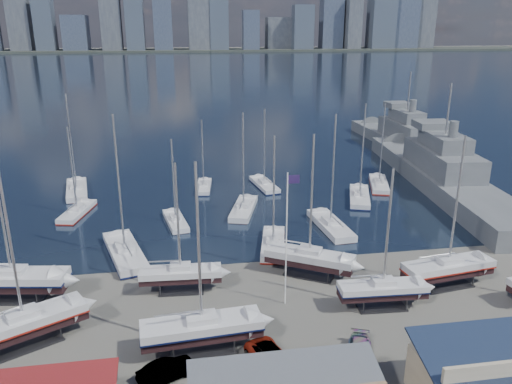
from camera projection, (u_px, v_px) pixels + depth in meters
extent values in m
plane|color=#605E59|center=(253.00, 311.00, 46.23)|extent=(1400.00, 1400.00, 0.00)
cube|color=#1B2640|center=(182.00, 68.00, 337.06)|extent=(1400.00, 600.00, 0.40)
cube|color=#2D332D|center=(177.00, 50.00, 580.55)|extent=(1400.00, 80.00, 2.20)
cube|color=#595E66|center=(19.00, 10.00, 541.00)|extent=(22.49, 24.47, 83.83)
cube|color=#3D4756|center=(45.00, 24.00, 542.67)|extent=(19.55, 21.83, 55.97)
cube|color=#475166|center=(76.00, 33.00, 556.17)|extent=(26.03, 30.49, 37.14)
cube|color=#595E66|center=(110.00, 9.00, 543.52)|extent=(21.60, 16.58, 87.63)
cube|color=#3D4756|center=(135.00, 18.00, 551.87)|extent=(19.42, 28.42, 67.60)
cube|color=#475166|center=(163.00, 25.00, 561.61)|extent=(20.24, 23.80, 54.09)
cube|color=#595E66|center=(199.00, 25.00, 564.78)|extent=(24.62, 19.72, 54.00)
cube|color=#3D4756|center=(219.00, 24.00, 566.13)|extent=(20.75, 17.93, 55.97)
cube|color=#475166|center=(251.00, 30.00, 572.12)|extent=(18.36, 16.25, 43.03)
cube|color=#595E66|center=(278.00, 33.00, 596.50)|extent=(28.49, 22.03, 35.69)
cube|color=#3D4756|center=(303.00, 27.00, 581.61)|extent=(23.34, 17.87, 49.11)
cube|color=#475166|center=(332.00, 15.00, 597.33)|extent=(25.35, 19.79, 75.95)
cube|color=#595E66|center=(352.00, 23.00, 597.63)|extent=(17.00, 27.45, 57.67)
cube|color=#3D4756|center=(383.00, 2.00, 595.68)|extent=(29.28, 24.05, 106.04)
cube|color=#475166|center=(403.00, 16.00, 614.35)|extent=(30.82, 28.37, 74.41)
cube|color=#595E66|center=(425.00, 15.00, 620.14)|extent=(21.74, 17.03, 77.48)
cube|color=#2D2D33|center=(16.00, 298.00, 48.22)|extent=(6.01, 3.46, 0.16)
cube|color=black|center=(13.00, 284.00, 47.74)|extent=(10.57, 4.05, 0.83)
cube|color=silver|center=(12.00, 276.00, 47.48)|extent=(10.64, 4.48, 0.83)
cube|color=#0B1339|center=(13.00, 280.00, 47.60)|extent=(10.75, 4.53, 0.17)
cube|color=silver|center=(11.00, 270.00, 47.28)|extent=(2.82, 2.12, 0.50)
cylinder|color=#B2B2B7|center=(0.00, 204.00, 45.19)|extent=(0.22, 0.22, 13.93)
cube|color=#2D2D33|center=(27.00, 345.00, 41.14)|extent=(5.91, 4.81, 0.16)
cube|color=black|center=(25.00, 329.00, 40.67)|extent=(9.69, 6.86, 0.78)
cube|color=silver|center=(23.00, 320.00, 40.43)|extent=(9.89, 7.22, 0.78)
cube|color=maroon|center=(24.00, 324.00, 40.54)|extent=(9.99, 7.29, 0.16)
cube|color=silver|center=(22.00, 313.00, 40.23)|extent=(2.95, 2.64, 0.50)
cylinder|color=#B2B2B7|center=(10.00, 241.00, 38.25)|extent=(0.22, 0.22, 13.24)
cube|color=#2D2D33|center=(182.00, 290.00, 49.67)|extent=(4.49, 2.25, 0.16)
cube|color=black|center=(181.00, 277.00, 49.22)|extent=(8.07, 2.34, 0.64)
cube|color=silver|center=(181.00, 272.00, 49.02)|extent=(8.09, 2.68, 0.64)
cube|color=silver|center=(180.00, 266.00, 48.84)|extent=(2.07, 1.45, 0.50)
cylinder|color=#B2B2B7|center=(178.00, 218.00, 47.24)|extent=(0.22, 0.22, 10.77)
cube|color=#2D2D33|center=(203.00, 349.00, 40.58)|extent=(5.51, 2.87, 0.16)
cube|color=black|center=(202.00, 333.00, 40.11)|extent=(9.85, 3.09, 0.78)
cube|color=silver|center=(202.00, 325.00, 39.87)|extent=(9.88, 3.50, 0.78)
cube|color=#0B1339|center=(202.00, 329.00, 39.98)|extent=(9.98, 3.53, 0.16)
cube|color=silver|center=(201.00, 318.00, 39.67)|extent=(2.55, 1.82, 0.50)
cylinder|color=#B2B2B7|center=(199.00, 245.00, 37.71)|extent=(0.22, 0.22, 13.09)
cube|color=#2D2D33|center=(309.00, 275.00, 52.85)|extent=(5.58, 4.65, 0.16)
cube|color=black|center=(309.00, 262.00, 52.39)|extent=(9.08, 6.71, 0.74)
cube|color=silver|center=(310.00, 255.00, 52.16)|extent=(9.28, 7.04, 0.74)
cube|color=silver|center=(310.00, 250.00, 51.97)|extent=(2.79, 2.54, 0.50)
cylinder|color=#B2B2B7|center=(312.00, 195.00, 50.09)|extent=(0.22, 0.22, 12.53)
cube|color=#2D2D33|center=(381.00, 307.00, 46.75)|extent=(4.60, 2.28, 0.16)
cube|color=black|center=(382.00, 293.00, 46.30)|extent=(8.28, 2.35, 0.66)
cube|color=silver|center=(383.00, 287.00, 46.09)|extent=(8.30, 2.70, 0.66)
cube|color=#0B1339|center=(383.00, 290.00, 46.19)|extent=(8.38, 2.72, 0.13)
cube|color=silver|center=(383.00, 281.00, 45.91)|extent=(2.11, 1.48, 0.50)
cylinder|color=#B2B2B7|center=(388.00, 228.00, 44.27)|extent=(0.22, 0.22, 11.06)
cube|color=#2D2D33|center=(446.00, 285.00, 50.71)|extent=(5.50, 3.11, 0.16)
cube|color=black|center=(447.00, 272.00, 50.25)|extent=(9.71, 3.59, 0.76)
cube|color=silver|center=(448.00, 265.00, 50.01)|extent=(9.77, 3.98, 0.76)
cube|color=maroon|center=(448.00, 268.00, 50.12)|extent=(9.87, 4.02, 0.15)
cube|color=silver|center=(449.00, 259.00, 49.82)|extent=(2.57, 1.92, 0.50)
cylinder|color=#B2B2B7|center=(457.00, 201.00, 47.90)|extent=(0.22, 0.22, 12.81)
cube|color=black|center=(78.00, 216.00, 70.29)|extent=(3.97, 8.89, 0.69)
cube|color=silver|center=(77.00, 211.00, 70.07)|extent=(4.32, 8.97, 0.69)
cube|color=maroon|center=(78.00, 213.00, 70.17)|extent=(4.36, 9.06, 0.14)
cube|color=silver|center=(77.00, 207.00, 69.89)|extent=(1.91, 2.43, 0.50)
cylinder|color=#B2B2B7|center=(72.00, 169.00, 68.15)|extent=(0.22, 0.22, 11.67)
cube|color=black|center=(77.00, 195.00, 79.54)|extent=(4.37, 11.12, 0.87)
cube|color=silver|center=(77.00, 189.00, 79.27)|extent=(4.81, 11.20, 0.87)
cube|color=silver|center=(76.00, 185.00, 79.06)|extent=(2.25, 2.98, 0.50)
cylinder|color=#B2B2B7|center=(71.00, 142.00, 76.86)|extent=(0.22, 0.22, 14.64)
cube|color=black|center=(126.00, 259.00, 57.32)|extent=(5.71, 11.68, 0.91)
cube|color=silver|center=(125.00, 252.00, 57.04)|extent=(6.17, 11.81, 0.91)
cube|color=#0B1339|center=(125.00, 255.00, 57.17)|extent=(6.23, 11.93, 0.18)
cube|color=silver|center=(124.00, 246.00, 56.82)|extent=(2.61, 3.26, 0.50)
cylinder|color=#B2B2B7|center=(119.00, 184.00, 54.51)|extent=(0.22, 0.22, 15.36)
cube|color=black|center=(176.00, 225.00, 66.97)|extent=(3.26, 8.22, 0.64)
cube|color=silver|center=(176.00, 221.00, 66.77)|extent=(3.59, 8.28, 0.64)
cube|color=silver|center=(175.00, 217.00, 66.59)|extent=(1.67, 2.20, 0.50)
cylinder|color=#B2B2B7|center=(173.00, 180.00, 64.98)|extent=(0.22, 0.22, 10.81)
cube|color=black|center=(204.00, 190.00, 81.40)|extent=(2.81, 8.05, 0.63)
cube|color=silver|center=(204.00, 187.00, 81.20)|extent=(3.14, 8.09, 0.63)
cube|color=#0B1339|center=(204.00, 188.00, 81.29)|extent=(3.17, 8.17, 0.13)
cube|color=silver|center=(204.00, 183.00, 81.02)|extent=(1.55, 2.12, 0.50)
cylinder|color=#B2B2B7|center=(203.00, 153.00, 79.45)|extent=(0.22, 0.22, 10.64)
cube|color=black|center=(273.00, 249.00, 59.68)|extent=(4.26, 9.66, 0.75)
cube|color=silver|center=(273.00, 244.00, 59.44)|extent=(4.64, 9.75, 0.75)
cube|color=maroon|center=(273.00, 246.00, 59.55)|extent=(4.69, 9.84, 0.15)
cube|color=silver|center=(273.00, 239.00, 59.25)|extent=(2.06, 2.64, 0.50)
cylinder|color=#B2B2B7|center=(274.00, 190.00, 57.35)|extent=(0.22, 0.22, 12.69)
cube|color=black|center=(244.00, 214.00, 71.30)|extent=(5.10, 10.09, 0.79)
cube|color=silver|center=(244.00, 208.00, 71.05)|extent=(5.49, 10.21, 0.79)
cube|color=silver|center=(244.00, 204.00, 70.85)|extent=(2.30, 2.83, 0.50)
cylinder|color=#B2B2B7|center=(243.00, 161.00, 68.86)|extent=(0.22, 0.22, 13.28)
cube|color=black|center=(264.00, 189.00, 82.41)|extent=(3.48, 9.17, 0.72)
cube|color=silver|center=(264.00, 184.00, 82.19)|extent=(3.85, 9.23, 0.72)
cube|color=#0B1339|center=(264.00, 186.00, 82.29)|extent=(3.89, 9.32, 0.14)
cube|color=silver|center=(264.00, 181.00, 82.00)|extent=(1.83, 2.44, 0.50)
cylinder|color=#B2B2B7|center=(264.00, 146.00, 80.19)|extent=(0.22, 0.22, 12.08)
cube|color=black|center=(330.00, 231.00, 65.30)|extent=(3.28, 10.60, 0.84)
cube|color=silver|center=(330.00, 225.00, 65.04)|extent=(3.72, 10.63, 0.84)
cube|color=silver|center=(331.00, 220.00, 64.83)|extent=(1.95, 2.74, 0.50)
cylinder|color=#B2B2B7|center=(333.00, 170.00, 62.72)|extent=(0.22, 0.22, 14.09)
cube|color=black|center=(359.00, 202.00, 76.31)|extent=(5.59, 10.41, 0.81)
cube|color=silver|center=(360.00, 197.00, 76.05)|extent=(6.00, 10.55, 0.81)
cube|color=#0B1339|center=(359.00, 199.00, 76.17)|extent=(6.06, 10.65, 0.16)
cube|color=silver|center=(360.00, 192.00, 75.85)|extent=(2.44, 2.96, 0.50)
cylinder|color=#B2B2B7|center=(363.00, 150.00, 73.79)|extent=(0.22, 0.22, 13.73)
cube|color=black|center=(379.00, 188.00, 82.59)|extent=(5.08, 9.75, 0.76)
cube|color=silver|center=(379.00, 184.00, 82.35)|extent=(5.46, 9.88, 0.76)
cube|color=maroon|center=(379.00, 186.00, 82.46)|extent=(5.52, 9.98, 0.15)
cube|color=silver|center=(379.00, 180.00, 82.16)|extent=(2.25, 2.76, 0.50)
cylinder|color=#B2B2B7|center=(382.00, 144.00, 80.24)|extent=(0.22, 0.22, 12.85)
cube|color=slate|center=(440.00, 183.00, 82.61)|extent=(13.83, 52.72, 4.69)
cube|color=slate|center=(443.00, 159.00, 81.32)|extent=(8.57, 18.85, 3.60)
cube|color=slate|center=(445.00, 141.00, 80.38)|extent=(6.08, 10.90, 2.40)
cube|color=slate|center=(433.00, 125.00, 84.80)|extent=(6.36, 5.80, 1.20)
cylinder|color=#B2B2B7|center=(449.00, 109.00, 78.76)|extent=(0.30, 0.30, 8.00)
cube|color=slate|center=(404.00, 147.00, 108.05)|extent=(7.87, 45.21, 4.06)
cube|color=slate|center=(405.00, 130.00, 106.86)|extent=(6.00, 15.87, 3.60)
cube|color=slate|center=(407.00, 116.00, 105.93)|extent=(4.46, 9.08, 2.40)
cube|color=slate|center=(398.00, 105.00, 109.62)|extent=(5.12, 4.58, 1.20)
cylinder|color=#B2B2B7|center=(409.00, 91.00, 104.31)|extent=(0.30, 0.30, 8.00)
imported|color=gray|center=(88.00, 382.00, 35.94)|extent=(1.68, 3.88, 1.30)
imported|color=gray|center=(167.00, 370.00, 37.05)|extent=(4.65, 3.24, 1.45)
imported|color=gray|center=(273.00, 359.00, 38.36)|extent=(4.24, 5.84, 1.48)
imported|color=gray|center=(359.00, 351.00, 39.34)|extent=(3.35, 4.84, 1.30)
cylinder|color=white|center=(286.00, 241.00, 45.46)|extent=(0.12, 0.12, 12.98)
cube|color=#231542|center=(294.00, 179.00, 43.72)|extent=(1.08, 0.05, 0.76)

